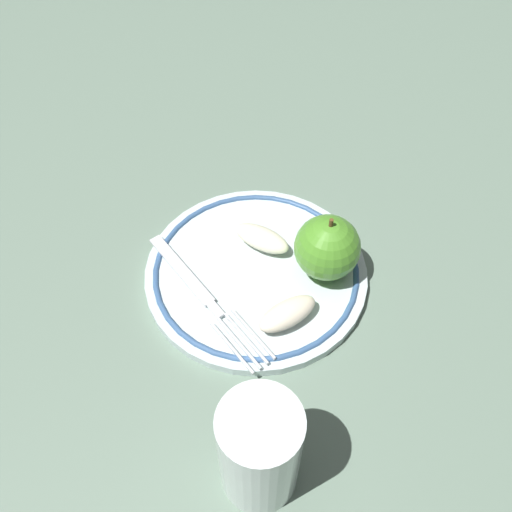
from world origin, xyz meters
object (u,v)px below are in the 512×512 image
apple_slice_back (287,314)px  plate (256,272)px  apple_red_whole (328,246)px  fork (202,293)px  drinking_glass (260,451)px  apple_slice_front (262,238)px

apple_slice_back → plate: bearing=83.2°
apple_red_whole → fork: size_ratio=0.48×
apple_red_whole → drinking_glass: size_ratio=0.66×
apple_slice_back → apple_red_whole: bearing=24.8°
apple_slice_front → apple_slice_back: 0.09m
plate → apple_slice_front: 0.04m
plate → apple_slice_back: 0.07m
fork → drinking_glass: 0.18m
apple_red_whole → apple_slice_back: 0.08m
fork → apple_slice_back: bearing=33.3°
apple_slice_front → drinking_glass: drinking_glass is taller
fork → apple_red_whole: bearing=68.2°
apple_slice_front → apple_red_whole: bearing=-173.9°
fork → drinking_glass: size_ratio=1.37×
apple_slice_back → fork: apple_slice_back is taller
apple_slice_back → fork: 0.09m
apple_slice_back → drinking_glass: drinking_glass is taller
apple_slice_front → fork: size_ratio=0.40×
drinking_glass → apple_slice_front: bearing=100.0°
drinking_glass → apple_red_whole: bearing=82.6°
plate → apple_slice_front: size_ratio=3.70×
drinking_glass → apple_slice_back: bearing=90.0°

